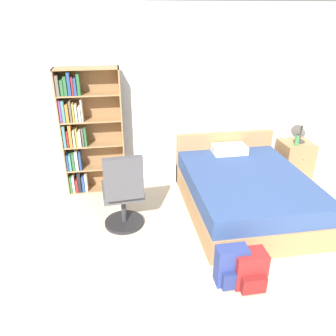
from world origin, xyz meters
TOP-DOWN VIEW (x-y plane):
  - wall_back at (0.00, 3.23)m, footprint 9.00×0.06m
  - bookshelf at (-1.75, 2.99)m, footprint 0.86×0.26m
  - bed at (0.36, 2.11)m, footprint 1.52×1.99m
  - office_chair at (-1.27, 1.90)m, footprint 0.51×0.59m
  - nightstand at (1.53, 2.92)m, footprint 0.48×0.49m
  - table_lamp at (1.57, 2.93)m, footprint 0.25×0.25m
  - water_bottle at (1.45, 2.80)m, footprint 0.06×0.06m
  - backpack_red at (-0.10, 0.75)m, footprint 0.32×0.28m
  - backpack_blue at (-0.27, 0.80)m, footprint 0.30×0.22m

SIDE VIEW (x-z plane):
  - backpack_red at x=-0.10m, z-range -0.01..0.37m
  - backpack_blue at x=-0.27m, z-range -0.01..0.41m
  - bed at x=0.36m, z-range -0.12..0.68m
  - nightstand at x=1.53m, z-range 0.00..0.59m
  - office_chair at x=-1.27m, z-range -0.03..1.02m
  - water_bottle at x=1.45m, z-range 0.59..0.77m
  - bookshelf at x=-1.75m, z-range 0.01..1.82m
  - table_lamp at x=1.57m, z-range 0.73..1.19m
  - wall_back at x=0.00m, z-range 0.00..2.60m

